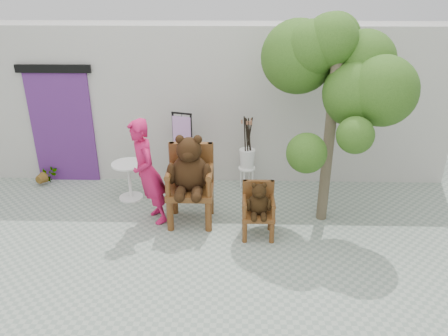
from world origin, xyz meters
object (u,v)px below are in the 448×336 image
chair_small (258,205)px  tree (338,71)px  display_stand (183,160)px  chair_big (190,173)px  person (148,173)px  stool_bucket (247,158)px  cafe_table (129,177)px

chair_small → tree: (1.18, 0.73, 1.93)m
display_stand → chair_big: bearing=-61.8°
chair_big → chair_small: chair_big is taller
tree → person: bearing=-173.3°
person → display_stand: person is taller
stool_bucket → person: bearing=-142.3°
chair_big → cafe_table: 1.50m
chair_big → chair_small: bearing=-20.8°
chair_big → display_stand: size_ratio=1.02×
chair_big → tree: tree is taller
display_stand → stool_bucket: (1.22, -0.04, 0.06)m
display_stand → tree: (2.54, -0.96, 1.89)m
chair_big → tree: size_ratio=0.46×
person → stool_bucket: person is taller
cafe_table → stool_bucket: stool_bucket is taller
chair_big → display_stand: 1.33m
cafe_table → tree: (3.48, -0.47, 2.04)m
display_stand → stool_bucket: display_stand is taller
person → tree: size_ratio=0.54×
chair_big → chair_small: (1.10, -0.42, -0.33)m
tree → chair_small: bearing=-148.2°
chair_small → cafe_table: (-2.31, 1.20, -0.11)m
chair_small → person: bearing=167.9°
person → tree: bearing=68.3°
person → cafe_table: (-0.52, 0.82, -0.46)m
chair_big → person: person is taller
tree → cafe_table: bearing=172.3°
stool_bucket → tree: size_ratio=0.44×
person → display_stand: 1.41m
chair_big → cafe_table: chair_big is taller
display_stand → tree: 3.31m
stool_bucket → chair_small: bearing=-85.0°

